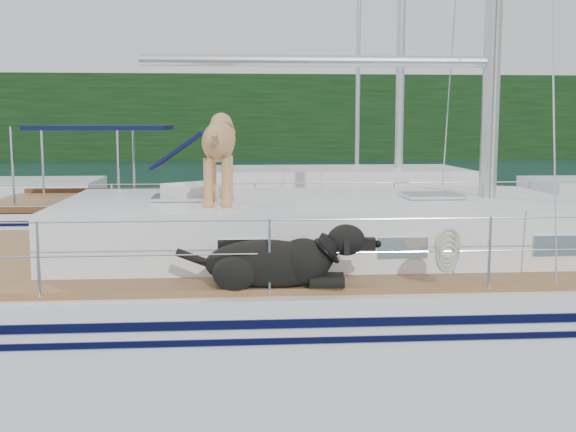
{
  "coord_description": "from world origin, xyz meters",
  "views": [
    {
      "loc": [
        -0.09,
        -7.4,
        2.58
      ],
      "look_at": [
        0.5,
        0.2,
        1.6
      ],
      "focal_mm": 45.0,
      "sensor_mm": 36.0,
      "label": 1
    }
  ],
  "objects": [
    {
      "name": "ground",
      "position": [
        0.0,
        0.0,
        0.0
      ],
      "size": [
        120.0,
        120.0,
        0.0
      ],
      "primitive_type": "plane",
      "color": "black",
      "rests_on": "ground"
    },
    {
      "name": "tree_line",
      "position": [
        0.0,
        45.0,
        3.0
      ],
      "size": [
        90.0,
        3.0,
        6.0
      ],
      "primitive_type": "cube",
      "color": "black",
      "rests_on": "ground"
    },
    {
      "name": "shore_bank",
      "position": [
        0.0,
        46.2,
        0.6
      ],
      "size": [
        92.0,
        1.0,
        1.2
      ],
      "primitive_type": "cube",
      "color": "#595147",
      "rests_on": "ground"
    },
    {
      "name": "main_sailboat",
      "position": [
        0.09,
        -0.01,
        0.68
      ],
      "size": [
        12.0,
        3.8,
        14.01
      ],
      "color": "white",
      "rests_on": "ground"
    },
    {
      "name": "neighbor_sailboat",
      "position": [
        0.84,
        6.37,
        0.63
      ],
      "size": [
        11.0,
        3.5,
        13.3
      ],
      "color": "white",
      "rests_on": "ground"
    },
    {
      "name": "bg_boat_center",
      "position": [
        4.0,
        16.0,
        0.45
      ],
      "size": [
        7.2,
        3.0,
        11.65
      ],
      "color": "white",
      "rests_on": "ground"
    }
  ]
}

